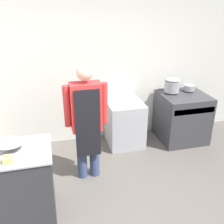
{
  "coord_description": "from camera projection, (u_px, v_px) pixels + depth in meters",
  "views": [
    {
      "loc": [
        -0.76,
        -2.14,
        2.45
      ],
      "look_at": [
        0.08,
        1.2,
        0.92
      ],
      "focal_mm": 42.0,
      "sensor_mm": 36.0,
      "label": 1
    }
  ],
  "objects": [
    {
      "name": "plastic_tub",
      "position": [
        8.0,
        159.0,
        2.67
      ],
      "size": [
        0.1,
        0.1,
        0.06
      ],
      "color": "#D8B266",
      "rests_on": "prep_counter"
    },
    {
      "name": "wall_back",
      "position": [
        93.0,
        66.0,
        4.47
      ],
      "size": [
        8.0,
        0.05,
        2.7
      ],
      "color": "silver",
      "rests_on": "ground_plane"
    },
    {
      "name": "stove",
      "position": [
        182.0,
        117.0,
        4.76
      ],
      "size": [
        0.8,
        0.78,
        0.89
      ],
      "color": "#38383D",
      "rests_on": "ground_plane"
    },
    {
      "name": "prep_counter",
      "position": [
        5.0,
        187.0,
        3.0
      ],
      "size": [
        1.11,
        0.66,
        0.9
      ],
      "color": "#2D2D33",
      "rests_on": "ground_plane"
    },
    {
      "name": "person_cook",
      "position": [
        87.0,
        118.0,
        3.53
      ],
      "size": [
        0.59,
        0.24,
        1.68
      ],
      "color": "#38476B",
      "rests_on": "ground_plane"
    },
    {
      "name": "fridge_unit",
      "position": [
        124.0,
        123.0,
        4.62
      ],
      "size": [
        0.6,
        0.66,
        0.79
      ],
      "color": "#A8ADB2",
      "rests_on": "ground_plane"
    },
    {
      "name": "sauce_pot",
      "position": [
        189.0,
        88.0,
        4.72
      ],
      "size": [
        0.2,
        0.2,
        0.1
      ],
      "color": "#9EA0A8",
      "rests_on": "stove"
    },
    {
      "name": "mixing_bowl",
      "position": [
        11.0,
        146.0,
        2.88
      ],
      "size": [
        0.31,
        0.31,
        0.08
      ],
      "color": "#9EA0A8",
      "rests_on": "prep_counter"
    },
    {
      "name": "stock_pot",
      "position": [
        172.0,
        85.0,
        4.61
      ],
      "size": [
        0.27,
        0.27,
        0.25
      ],
      "color": "#9EA0A8",
      "rests_on": "stove"
    }
  ]
}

